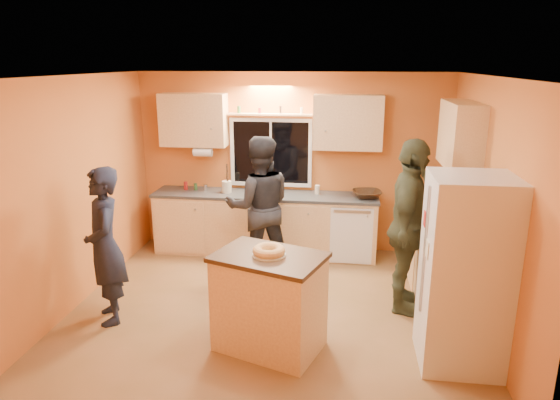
% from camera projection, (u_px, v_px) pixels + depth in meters
% --- Properties ---
extents(ground, '(4.50, 4.50, 0.00)m').
position_uv_depth(ground, '(272.00, 308.00, 5.75)').
color(ground, brown).
rests_on(ground, ground).
extents(room_shell, '(4.54, 4.04, 2.61)m').
position_uv_depth(room_shell, '(287.00, 163.00, 5.69)').
color(room_shell, '#CC7534').
rests_on(room_shell, ground).
extents(back_counter, '(4.23, 0.62, 0.90)m').
position_uv_depth(back_counter, '(290.00, 224.00, 7.25)').
color(back_counter, tan).
rests_on(back_counter, ground).
extents(right_counter, '(0.62, 1.84, 0.90)m').
position_uv_depth(right_counter, '(442.00, 263.00, 5.86)').
color(right_counter, tan).
rests_on(right_counter, ground).
extents(refrigerator, '(0.72, 0.70, 1.80)m').
position_uv_depth(refrigerator, '(465.00, 273.00, 4.51)').
color(refrigerator, silver).
rests_on(refrigerator, ground).
extents(island, '(1.18, 0.99, 0.98)m').
position_uv_depth(island, '(269.00, 301.00, 4.84)').
color(island, tan).
rests_on(island, ground).
extents(bundt_pastry, '(0.31, 0.31, 0.09)m').
position_uv_depth(bundt_pastry, '(269.00, 251.00, 4.69)').
color(bundt_pastry, tan).
rests_on(bundt_pastry, island).
extents(person_left, '(0.66, 0.74, 1.71)m').
position_uv_depth(person_left, '(105.00, 246.00, 5.28)').
color(person_left, black).
rests_on(person_left, ground).
extents(person_center, '(1.04, 0.90, 1.84)m').
position_uv_depth(person_center, '(259.00, 206.00, 6.48)').
color(person_center, black).
rests_on(person_center, ground).
extents(person_right, '(0.71, 1.23, 1.96)m').
position_uv_depth(person_right, '(409.00, 228.00, 5.47)').
color(person_right, '#353823').
rests_on(person_right, ground).
extents(mixing_bowl, '(0.47, 0.47, 0.10)m').
position_uv_depth(mixing_bowl, '(367.00, 194.00, 6.96)').
color(mixing_bowl, black).
rests_on(mixing_bowl, back_counter).
extents(utensil_crock, '(0.14, 0.14, 0.17)m').
position_uv_depth(utensil_crock, '(227.00, 187.00, 7.22)').
color(utensil_crock, beige).
rests_on(utensil_crock, back_counter).
extents(potted_plant, '(0.28, 0.25, 0.31)m').
position_uv_depth(potted_plant, '(457.00, 238.00, 4.94)').
color(potted_plant, gray).
rests_on(potted_plant, right_counter).
extents(red_box, '(0.17, 0.13, 0.07)m').
position_uv_depth(red_box, '(450.00, 230.00, 5.54)').
color(red_box, '#A81C19').
rests_on(red_box, right_counter).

